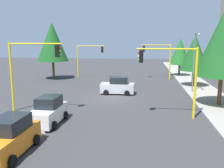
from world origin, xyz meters
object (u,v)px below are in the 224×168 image
Objects in this scene: tree_roadside_near at (224,42)px; car_white at (49,111)px; traffic_signal_far_left at (159,54)px; street_lamp_curbside at (195,56)px; traffic_signal_far_right at (89,55)px; traffic_signal_near_right at (31,63)px; car_silver at (118,86)px; tree_roadside_far at (180,52)px; traffic_signal_near_left at (171,68)px; tree_opposite_side at (52,42)px; tree_roadside_mid at (195,53)px; car_orange at (9,137)px.

tree_roadside_near reaches higher than car_white.
street_lamp_curbside is at bearing 18.74° from traffic_signal_far_left.
traffic_signal_far_left is at bearing 90.00° from traffic_signal_far_right.
car_silver is (-8.00, 6.34, -3.26)m from traffic_signal_near_right.
tree_roadside_far is at bearing 154.56° from car_white.
car_silver is at bearing -112.03° from tree_roadside_near.
car_silver is 1.00× the size of car_white.
car_white is at bearing 6.18° from traffic_signal_far_right.
traffic_signal_far_left is at bearing 179.98° from traffic_signal_near_left.
traffic_signal_far_right is at bearing -134.74° from tree_roadside_near.
tree_roadside_near is (-4.00, 4.83, 1.93)m from traffic_signal_near_left.
tree_opposite_side is 21.42m from tree_roadside_mid.
tree_opposite_side reaches higher than tree_roadside_mid.
traffic_signal_far_right is at bearing -173.82° from car_white.
traffic_signal_far_right is 20.00m from traffic_signal_near_right.
traffic_signal_far_left is 7.42m from tree_roadside_mid.
tree_roadside_near is at bearing 16.78° from traffic_signal_far_left.
car_orange is (11.54, -13.84, -4.94)m from tree_roadside_near.
car_orange is at bearing 16.70° from tree_opposite_side.
tree_roadside_mid reaches higher than car_orange.
traffic_signal_near_left is 1.45× the size of car_white.
traffic_signal_near_right is at bearing -162.41° from car_orange.
traffic_signal_near_right is at bearing -90.00° from traffic_signal_near_left.
traffic_signal_near_right is at bearing 16.32° from tree_opposite_side.
tree_roadside_far is 20.09m from tree_roadside_near.
tree_roadside_near is 16.02m from car_white.
tree_roadside_near is (10.00, 0.50, 1.36)m from tree_roadside_mid.
tree_opposite_side is at bearing -73.69° from tree_roadside_far.
tree_opposite_side is at bearing -112.55° from street_lamp_curbside.
tree_roadside_near is at bearing 129.84° from car_orange.
tree_roadside_near is at bearing 45.26° from traffic_signal_far_right.
car_silver is at bearing 165.74° from car_orange.
tree_roadside_near is 18.68m from car_orange.
traffic_signal_near_right is (20.00, -0.08, 0.34)m from traffic_signal_far_right.
tree_roadside_far is 1.71× the size of car_white.
street_lamp_curbside is at bearing -10.33° from tree_roadside_mid.
car_orange is 4.86m from car_white.
street_lamp_curbside is at bearing 143.84° from car_orange.
traffic_signal_far_left is at bearing 158.65° from car_white.
tree_roadside_mid is at bearing 141.67° from car_white.
tree_roadside_mid is at bearing 162.81° from traffic_signal_near_left.
tree_opposite_side is 2.36× the size of car_silver.
car_white is at bearing -73.15° from traffic_signal_near_left.
traffic_signal_near_right is 0.66× the size of tree_roadside_near.
tree_roadside_far is (-24.00, 15.23, 0.08)m from traffic_signal_near_right.
traffic_signal_near_left is at bearing 42.80° from tree_opposite_side.
traffic_signal_near_left is 9.93m from car_silver.
tree_roadside_far is at bearing 150.95° from car_silver.
car_white is (20.68, 7.81, -4.97)m from tree_opposite_side.
traffic_signal_near_left is 0.85× the size of tree_roadside_far.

